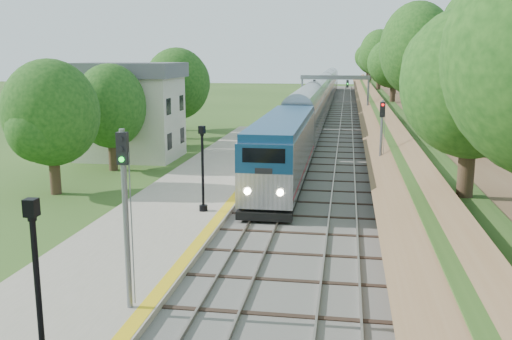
% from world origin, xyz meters
% --- Properties ---
extents(trackbed, '(9.50, 170.00, 0.28)m').
position_xyz_m(trackbed, '(2.00, 60.00, 0.07)').
color(trackbed, '#4C4944').
rests_on(trackbed, ground).
extents(platform, '(6.40, 68.00, 0.38)m').
position_xyz_m(platform, '(-5.20, 16.00, 0.19)').
color(platform, gray).
rests_on(platform, ground).
extents(yellow_stripe, '(0.55, 68.00, 0.01)m').
position_xyz_m(yellow_stripe, '(-2.35, 16.00, 0.39)').
color(yellow_stripe, gold).
rests_on(yellow_stripe, platform).
extents(embankment, '(10.64, 170.00, 11.70)m').
position_xyz_m(embankment, '(10.35, 60.00, 1.95)').
color(embankment, brown).
rests_on(embankment, ground).
extents(station_building, '(8.60, 6.60, 8.00)m').
position_xyz_m(station_building, '(-14.00, 30.00, 4.09)').
color(station_building, silver).
rests_on(station_building, ground).
extents(signal_gantry, '(8.40, 0.38, 6.20)m').
position_xyz_m(signal_gantry, '(2.47, 54.99, 4.82)').
color(signal_gantry, slate).
rests_on(signal_gantry, ground).
extents(trees_behind_platform, '(7.82, 53.32, 7.21)m').
position_xyz_m(trees_behind_platform, '(-11.17, 20.67, 4.53)').
color(trees_behind_platform, '#332316').
rests_on(trees_behind_platform, ground).
extents(train, '(2.99, 119.90, 4.39)m').
position_xyz_m(train, '(0.00, 71.15, 2.25)').
color(train, black).
rests_on(train, trackbed).
extents(lamppost_mid, '(0.48, 0.48, 4.86)m').
position_xyz_m(lamppost_mid, '(-3.40, -3.28, 2.55)').
color(lamppost_mid, black).
rests_on(lamppost_mid, platform).
extents(lamppost_far, '(0.46, 0.46, 4.61)m').
position_xyz_m(lamppost_far, '(-3.44, 13.34, 2.44)').
color(lamppost_far, black).
rests_on(lamppost_far, platform).
extents(signal_platform, '(0.35, 0.28, 5.98)m').
position_xyz_m(signal_platform, '(-2.90, 1.31, 4.05)').
color(signal_platform, slate).
rests_on(signal_platform, platform).
extents(signal_farside, '(0.32, 0.25, 5.77)m').
position_xyz_m(signal_farside, '(6.20, 20.32, 3.65)').
color(signal_farside, slate).
rests_on(signal_farside, ground).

